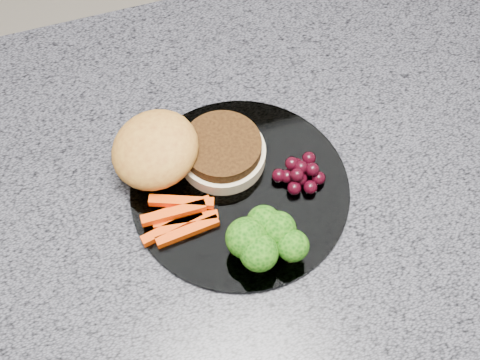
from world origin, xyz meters
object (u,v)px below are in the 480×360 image
at_px(burger, 179,152).
at_px(grape_bunch, 300,173).
at_px(plate, 240,190).
at_px(island_cabinet, 287,288).

relative_size(burger, grape_bunch, 3.09).
height_order(plate, grape_bunch, grape_bunch).
xyz_separation_m(burger, grape_bunch, (0.13, -0.06, -0.01)).
xyz_separation_m(island_cabinet, plate, (-0.10, -0.03, 0.47)).
bearing_deg(island_cabinet, plate, -162.07).
bearing_deg(burger, grape_bunch, -23.73).
relative_size(plate, grape_bunch, 4.32).
bearing_deg(island_cabinet, burger, 171.79).
distance_m(plate, burger, 0.08).
distance_m(island_cabinet, plate, 0.48).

